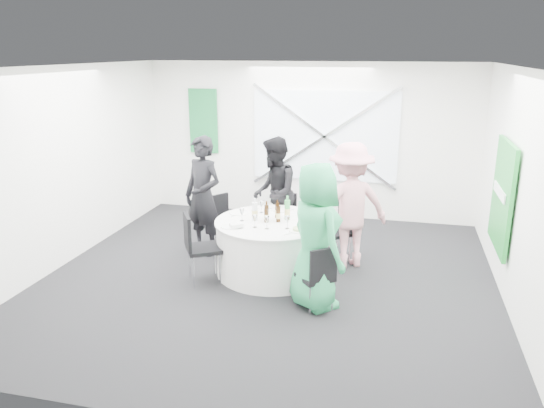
% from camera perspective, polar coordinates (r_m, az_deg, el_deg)
% --- Properties ---
extents(floor, '(6.00, 6.00, 0.00)m').
position_cam_1_polar(floor, '(7.30, -0.38, -7.99)').
color(floor, black).
rests_on(floor, ground).
extents(ceiling, '(6.00, 6.00, 0.00)m').
position_cam_1_polar(ceiling, '(6.65, -0.42, 14.56)').
color(ceiling, white).
rests_on(ceiling, wall_back).
extents(wall_back, '(6.00, 0.00, 6.00)m').
position_cam_1_polar(wall_back, '(9.72, 3.95, 6.80)').
color(wall_back, white).
rests_on(wall_back, floor).
extents(wall_front, '(6.00, 0.00, 6.00)m').
position_cam_1_polar(wall_front, '(4.13, -10.66, -6.85)').
color(wall_front, white).
rests_on(wall_front, floor).
extents(wall_left, '(0.00, 6.00, 6.00)m').
position_cam_1_polar(wall_left, '(8.09, -21.51, 3.75)').
color(wall_left, white).
rests_on(wall_left, floor).
extents(wall_right, '(0.00, 6.00, 6.00)m').
position_cam_1_polar(wall_right, '(6.78, 25.00, 1.08)').
color(wall_right, white).
rests_on(wall_right, floor).
extents(window_panel, '(2.60, 0.03, 1.60)m').
position_cam_1_polar(window_panel, '(9.62, 5.69, 7.26)').
color(window_panel, silver).
rests_on(window_panel, wall_back).
extents(window_brace_a, '(2.63, 0.05, 1.84)m').
position_cam_1_polar(window_brace_a, '(9.58, 5.66, 7.23)').
color(window_brace_a, silver).
rests_on(window_brace_a, window_panel).
extents(window_brace_b, '(2.63, 0.05, 1.84)m').
position_cam_1_polar(window_brace_b, '(9.58, 5.66, 7.23)').
color(window_brace_b, silver).
rests_on(window_brace_b, window_panel).
extents(green_banner, '(0.55, 0.04, 1.20)m').
position_cam_1_polar(green_banner, '(10.15, -7.39, 8.83)').
color(green_banner, '#13622F').
rests_on(green_banner, wall_back).
extents(green_sign, '(0.05, 1.20, 1.40)m').
position_cam_1_polar(green_sign, '(7.39, 23.53, 0.81)').
color(green_sign, '#18892C').
rests_on(green_sign, wall_right).
extents(banquet_table, '(1.56, 1.56, 0.76)m').
position_cam_1_polar(banquet_table, '(7.33, 0.00, -4.65)').
color(banquet_table, silver).
rests_on(banquet_table, floor).
extents(chair_back, '(0.41, 0.42, 0.85)m').
position_cam_1_polar(chair_back, '(8.24, 1.28, -1.38)').
color(chair_back, black).
rests_on(chair_back, floor).
extents(chair_back_left, '(0.55, 0.54, 0.86)m').
position_cam_1_polar(chair_back_left, '(8.20, -5.36, -1.54)').
color(chair_back_left, black).
rests_on(chair_back_left, floor).
extents(chair_back_right, '(0.58, 0.58, 0.91)m').
position_cam_1_polar(chair_back_right, '(7.76, 7.24, -2.37)').
color(chair_back_right, black).
rests_on(chair_back_right, floor).
extents(chair_front_right, '(0.53, 0.53, 0.82)m').
position_cam_1_polar(chair_front_right, '(6.29, 5.02, -7.44)').
color(chair_front_right, black).
rests_on(chair_front_right, floor).
extents(chair_front_left, '(0.60, 0.60, 0.96)m').
position_cam_1_polar(chair_front_left, '(7.05, -8.08, -4.13)').
color(chair_front_left, black).
rests_on(chair_front_left, floor).
extents(person_man_back_left, '(0.77, 0.65, 1.80)m').
position_cam_1_polar(person_man_back_left, '(7.96, -7.43, 0.85)').
color(person_man_back_left, black).
rests_on(person_man_back_left, floor).
extents(person_man_back, '(0.63, 0.92, 1.74)m').
position_cam_1_polar(person_man_back, '(8.16, 0.23, 1.16)').
color(person_man_back, black).
rests_on(person_man_back, floor).
extents(person_woman_pink, '(1.27, 1.02, 1.79)m').
position_cam_1_polar(person_woman_pink, '(7.51, 8.37, -0.16)').
color(person_woman_pink, pink).
rests_on(person_woman_pink, floor).
extents(person_woman_green, '(1.00, 1.02, 1.77)m').
position_cam_1_polar(person_woman_green, '(6.26, 4.72, -3.51)').
color(person_woman_green, '#2B9E60').
rests_on(person_woman_green, floor).
extents(plate_back, '(0.29, 0.29, 0.01)m').
position_cam_1_polar(plate_back, '(7.68, 1.02, -0.60)').
color(plate_back, white).
rests_on(plate_back, banquet_table).
extents(plate_back_left, '(0.28, 0.28, 0.01)m').
position_cam_1_polar(plate_back_left, '(7.55, -3.60, -0.93)').
color(plate_back_left, white).
rests_on(plate_back_left, banquet_table).
extents(plate_back_right, '(0.24, 0.24, 0.04)m').
position_cam_1_polar(plate_back_right, '(7.27, 4.20, -1.56)').
color(plate_back_right, white).
rests_on(plate_back_right, banquet_table).
extents(plate_front_right, '(0.27, 0.27, 0.04)m').
position_cam_1_polar(plate_front_right, '(6.82, 2.96, -2.78)').
color(plate_front_right, white).
rests_on(plate_front_right, banquet_table).
extents(plate_front_left, '(0.24, 0.24, 0.01)m').
position_cam_1_polar(plate_front_left, '(6.98, -4.53, -2.43)').
color(plate_front_left, white).
rests_on(plate_front_left, banquet_table).
extents(napkin, '(0.20, 0.19, 0.05)m').
position_cam_1_polar(napkin, '(6.93, -3.85, -2.29)').
color(napkin, silver).
rests_on(napkin, plate_front_left).
extents(beer_bottle_a, '(0.06, 0.06, 0.27)m').
position_cam_1_polar(beer_bottle_a, '(7.19, -0.59, -0.98)').
color(beer_bottle_a, '#391F0A').
rests_on(beer_bottle_a, banquet_table).
extents(beer_bottle_b, '(0.06, 0.06, 0.25)m').
position_cam_1_polar(beer_bottle_b, '(7.31, 0.56, -0.76)').
color(beer_bottle_b, '#391F0A').
rests_on(beer_bottle_b, banquet_table).
extents(beer_bottle_c, '(0.06, 0.06, 0.28)m').
position_cam_1_polar(beer_bottle_c, '(7.13, 0.67, -1.12)').
color(beer_bottle_c, '#391F0A').
rests_on(beer_bottle_c, banquet_table).
extents(beer_bottle_d, '(0.06, 0.06, 0.25)m').
position_cam_1_polar(beer_bottle_d, '(7.12, -0.62, -1.24)').
color(beer_bottle_d, '#391F0A').
rests_on(beer_bottle_d, banquet_table).
extents(green_water_bottle, '(0.08, 0.08, 0.33)m').
position_cam_1_polar(green_water_bottle, '(7.23, 1.65, -0.66)').
color(green_water_bottle, green).
rests_on(green_water_bottle, banquet_table).
extents(clear_water_bottle, '(0.08, 0.08, 0.31)m').
position_cam_1_polar(clear_water_bottle, '(7.20, -1.87, -0.82)').
color(clear_water_bottle, silver).
rests_on(clear_water_bottle, banquet_table).
extents(wine_glass_a, '(0.07, 0.07, 0.17)m').
position_cam_1_polar(wine_glass_a, '(6.85, -0.57, -1.70)').
color(wine_glass_a, white).
rests_on(wine_glass_a, banquet_table).
extents(wine_glass_b, '(0.07, 0.07, 0.17)m').
position_cam_1_polar(wine_glass_b, '(6.91, -1.87, -1.56)').
color(wine_glass_b, white).
rests_on(wine_glass_b, banquet_table).
extents(wine_glass_c, '(0.07, 0.07, 0.17)m').
position_cam_1_polar(wine_glass_c, '(7.18, -3.26, -0.87)').
color(wine_glass_c, white).
rests_on(wine_glass_c, banquet_table).
extents(wine_glass_d, '(0.07, 0.07, 0.17)m').
position_cam_1_polar(wine_glass_d, '(7.54, -1.13, -0.00)').
color(wine_glass_d, white).
rests_on(wine_glass_d, banquet_table).
extents(wine_glass_e, '(0.07, 0.07, 0.17)m').
position_cam_1_polar(wine_glass_e, '(6.86, 1.66, -1.67)').
color(wine_glass_e, white).
rests_on(wine_glass_e, banquet_table).
extents(fork_a, '(0.09, 0.13, 0.01)m').
position_cam_1_polar(fork_a, '(7.24, 4.56, -1.76)').
color(fork_a, silver).
rests_on(fork_a, banquet_table).
extents(knife_a, '(0.07, 0.14, 0.01)m').
position_cam_1_polar(knife_a, '(7.47, 3.92, -1.17)').
color(knife_a, silver).
rests_on(knife_a, banquet_table).
extents(fork_b, '(0.09, 0.13, 0.01)m').
position_cam_1_polar(fork_b, '(7.70, -1.87, -0.61)').
color(fork_b, silver).
rests_on(fork_b, banquet_table).
extents(knife_b, '(0.08, 0.14, 0.01)m').
position_cam_1_polar(knife_b, '(7.43, -4.08, -1.26)').
color(knife_b, silver).
rests_on(knife_b, banquet_table).
extents(fork_c, '(0.15, 0.03, 0.01)m').
position_cam_1_polar(fork_c, '(7.70, 1.86, -0.60)').
color(fork_c, silver).
rests_on(fork_c, banquet_table).
extents(knife_c, '(0.15, 0.02, 0.01)m').
position_cam_1_polar(knife_c, '(7.75, -0.34, -0.48)').
color(knife_c, silver).
rests_on(knife_c, banquet_table).
extents(fork_d, '(0.10, 0.13, 0.01)m').
position_cam_1_polar(fork_d, '(6.70, 1.83, -3.24)').
color(fork_d, silver).
rests_on(fork_d, banquet_table).
extents(knife_d, '(0.10, 0.13, 0.01)m').
position_cam_1_polar(knife_d, '(6.94, 4.10, -2.56)').
color(knife_d, silver).
rests_on(knife_d, banquet_table).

